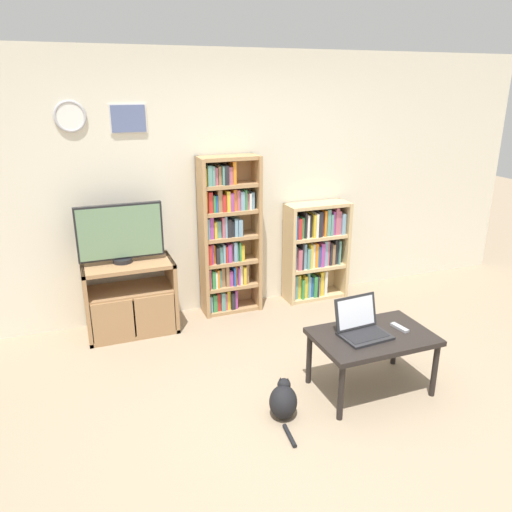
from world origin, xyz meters
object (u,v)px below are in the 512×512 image
object	(u,v)px
television	(120,233)
cat	(283,401)
tv_stand	(130,298)
bookshelf_tall	(227,237)
laptop	(361,326)
remote_near_laptop	(400,328)
coffee_table	(372,341)
bookshelf_short	(314,250)

from	to	relation	value
television	cat	bearing A→B (deg)	-63.56
tv_stand	television	distance (m)	0.63
bookshelf_tall	cat	distance (m)	1.98
laptop	bookshelf_tall	bearing A→B (deg)	101.72
tv_stand	remote_near_laptop	distance (m)	2.47
remote_near_laptop	cat	size ratio (longest dim) A/B	0.33
television	laptop	world-z (taller)	television
bookshelf_tall	remote_near_laptop	bearing A→B (deg)	-65.07
coffee_table	remote_near_laptop	world-z (taller)	remote_near_laptop
coffee_table	television	bearing A→B (deg)	134.16
bookshelf_tall	remote_near_laptop	distance (m)	1.99
television	coffee_table	bearing A→B (deg)	-45.84
television	remote_near_laptop	size ratio (longest dim) A/B	4.69
bookshelf_tall	laptop	distance (m)	1.84
tv_stand	bookshelf_tall	world-z (taller)	bookshelf_tall
remote_near_laptop	cat	distance (m)	1.07
television	remote_near_laptop	bearing A→B (deg)	-41.77
remote_near_laptop	cat	xyz separation A→B (m)	(-1.01, -0.07, -0.36)
television	bookshelf_tall	world-z (taller)	bookshelf_tall
coffee_table	laptop	distance (m)	0.15
tv_stand	cat	distance (m)	1.92
coffee_table	remote_near_laptop	distance (m)	0.25
bookshelf_short	laptop	xyz separation A→B (m)	(-0.49, -1.74, -0.00)
bookshelf_short	cat	distance (m)	2.23
tv_stand	television	world-z (taller)	television
laptop	cat	bearing A→B (deg)	-175.53
laptop	remote_near_laptop	world-z (taller)	laptop
television	laptop	bearing A→B (deg)	-46.71
cat	laptop	bearing A→B (deg)	36.30
bookshelf_short	coffee_table	world-z (taller)	bookshelf_short
tv_stand	cat	size ratio (longest dim) A/B	1.68
cat	remote_near_laptop	bearing A→B (deg)	31.65
bookshelf_tall	laptop	world-z (taller)	bookshelf_tall
tv_stand	coffee_table	size ratio (longest dim) A/B	0.93
cat	bookshelf_short	bearing A→B (deg)	85.13
television	remote_near_laptop	world-z (taller)	television
coffee_table	remote_near_laptop	xyz separation A→B (m)	(0.24, 0.01, 0.06)
tv_stand	television	bearing A→B (deg)	135.23
remote_near_laptop	bookshelf_tall	bearing A→B (deg)	-74.55
coffee_table	remote_near_laptop	size ratio (longest dim) A/B	5.42
tv_stand	bookshelf_short	size ratio (longest dim) A/B	0.78
television	bookshelf_short	world-z (taller)	television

